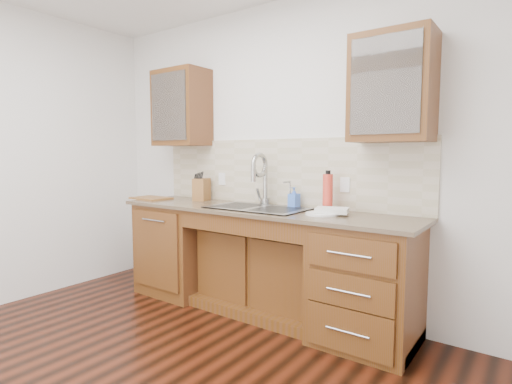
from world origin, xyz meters
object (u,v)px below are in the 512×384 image
Objects in this scene: water_bottle at (328,193)px; soap_bottle at (294,197)px; cutting_board at (151,198)px; plate at (322,214)px; knife_block at (202,189)px.

soap_bottle is at bearing 171.81° from water_bottle.
cutting_board is at bearing -173.30° from water_bottle.
knife_block reaches higher than plate.
water_bottle is at bearing -20.36° from knife_block.
soap_bottle is at bearing 9.91° from cutting_board.
knife_block is (-1.03, -0.05, 0.02)m from soap_bottle.
plate is at bearing 1.51° from cutting_board.
plate is at bearing -76.81° from water_bottle.
cutting_board is (-1.90, -0.05, 0.00)m from plate.
plate is at bearing -23.73° from soap_bottle.
water_bottle reaches higher than plate.
knife_block is at bearing 173.18° from plate.
plate is (0.37, -0.22, -0.08)m from soap_bottle.
soap_bottle is 0.34m from water_bottle.
water_bottle is 1.36m from knife_block.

